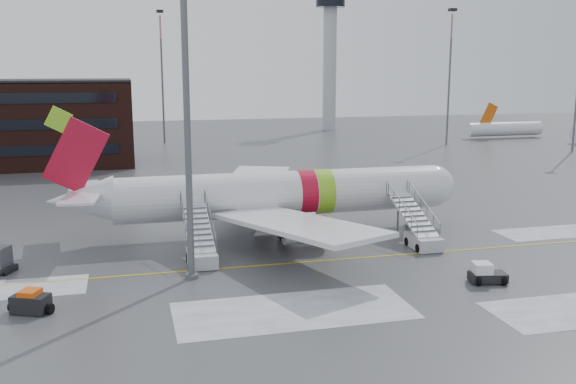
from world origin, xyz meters
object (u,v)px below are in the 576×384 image
object	(u,v)px
airliner	(271,195)
pushback_tug	(486,274)
airstair_fwd	(420,233)
airstair_aft	(200,248)
baggage_tractor	(31,303)
light_mast_near	(185,59)

from	to	relation	value
airliner	pushback_tug	world-z (taller)	airliner
airstair_fwd	airstair_aft	size ratio (longest dim) A/B	1.00
airstair_aft	baggage_tractor	bearing A→B (deg)	-145.06
airstair_aft	pushback_tug	size ratio (longest dim) A/B	2.98
airstair_fwd	airstair_aft	bearing A→B (deg)	180.00
light_mast_near	airstair_fwd	bearing A→B (deg)	10.89
baggage_tractor	airstair_aft	bearing A→B (deg)	34.94
airliner	airstair_fwd	world-z (taller)	airliner
airstair_aft	pushback_tug	world-z (taller)	airstair_aft
airstair_aft	pushback_tug	bearing A→B (deg)	-27.51
baggage_tractor	pushback_tug	bearing A→B (deg)	-3.54
airstair_fwd	airstair_aft	world-z (taller)	same
airstair_fwd	airstair_aft	xyz separation A→B (m)	(-17.45, 0.00, 0.00)
airliner	baggage_tractor	xyz separation A→B (m)	(-17.55, -14.03, -2.83)
pushback_tug	light_mast_near	bearing A→B (deg)	163.11
pushback_tug	baggage_tractor	size ratio (longest dim) A/B	0.91
airstair_aft	baggage_tractor	distance (m)	13.09
baggage_tractor	airliner	bearing A→B (deg)	38.64
airstair_fwd	airliner	bearing A→B (deg)	148.41
baggage_tractor	light_mast_near	size ratio (longest dim) A/B	0.10
airliner	pushback_tug	bearing A→B (deg)	-55.24
airliner	airstair_aft	distance (m)	9.73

